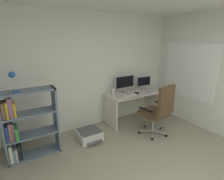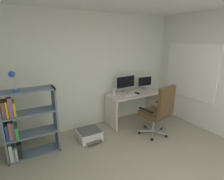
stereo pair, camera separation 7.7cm
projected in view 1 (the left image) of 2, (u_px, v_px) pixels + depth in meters
name	position (u px, v px, depth m)	size (l,w,h in m)	color
wall_back	(87.00, 72.00, 4.11)	(4.42, 0.10, 2.60)	silver
window_pane	(189.00, 71.00, 4.35)	(0.01, 1.28, 1.21)	white
window_frame	(189.00, 71.00, 4.35)	(0.02, 1.36, 1.29)	white
desk	(133.00, 101.00, 4.51)	(1.32, 0.58, 0.74)	beige
monitor_main	(125.00, 82.00, 4.42)	(0.55, 0.18, 0.43)	#B2B5B7
monitor_secondary	(143.00, 82.00, 4.73)	(0.43, 0.18, 0.34)	#B2B5B7
keyboard	(129.00, 95.00, 4.27)	(0.34, 0.13, 0.02)	silver
computer_mouse	(137.00, 93.00, 4.39)	(0.06, 0.10, 0.03)	black
desktop_speaker	(113.00, 92.00, 4.25)	(0.07, 0.07, 0.17)	silver
office_chair	(159.00, 109.00, 3.79)	(0.65, 0.67, 1.14)	#B7BABC
bookshelf	(24.00, 126.00, 3.09)	(0.88, 0.32, 1.22)	slate
desk_lamp	(13.00, 78.00, 2.82)	(0.13, 0.11, 0.33)	#1F4CB0
printer	(89.00, 135.00, 3.77)	(0.46, 0.51, 0.22)	silver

